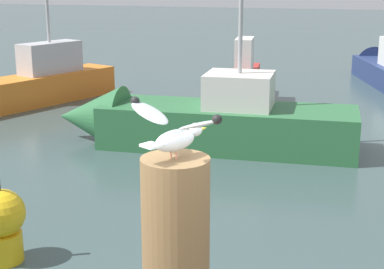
% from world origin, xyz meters
% --- Properties ---
extents(mooring_post, '(0.33, 0.33, 1.03)m').
position_xyz_m(mooring_post, '(0.38, -0.32, 1.86)').
color(mooring_post, brown).
rests_on(mooring_post, harbor_quay).
extents(seagull, '(0.55, 0.38, 0.25)m').
position_xyz_m(seagull, '(0.38, -0.32, 2.50)').
color(seagull, tan).
rests_on(seagull, mooring_post).
extents(boat_red, '(1.10, 3.38, 1.68)m').
position_xyz_m(boat_red, '(-2.23, 12.37, 0.57)').
color(boat_red, '#B72D28').
rests_on(boat_red, ground_plane).
extents(boat_green, '(5.96, 1.90, 4.41)m').
position_xyz_m(boat_green, '(-2.21, 7.79, 0.49)').
color(boat_green, '#2D6B3D').
rests_on(boat_green, ground_plane).
extents(boat_orange, '(2.62, 5.26, 3.53)m').
position_xyz_m(boat_orange, '(-7.30, 10.07, 0.52)').
color(boat_orange, orange).
rests_on(boat_orange, ground_plane).
extents(channel_buoy, '(0.56, 0.56, 1.33)m').
position_xyz_m(channel_buoy, '(-2.75, 2.50, 0.48)').
color(channel_buoy, yellow).
rests_on(channel_buoy, ground_plane).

